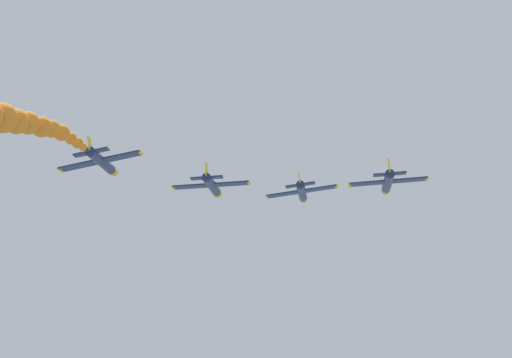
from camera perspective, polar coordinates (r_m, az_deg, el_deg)
airplane_lead at (r=118.13m, az=2.94°, el=-0.79°), size 9.52×10.35×2.68m
airplane_left_inner at (r=108.97m, az=-2.85°, el=-0.39°), size 9.57×10.35×2.34m
airplane_right_inner at (r=108.32m, az=8.43°, el=-0.17°), size 9.56×10.35×2.36m
airplane_left_outer at (r=101.06m, az=-9.86°, el=1.13°), size 9.45×10.35×2.94m
smoke_trail_left_outer at (r=82.15m, az=-14.93°, el=3.52°), size 4.93×20.00×3.83m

